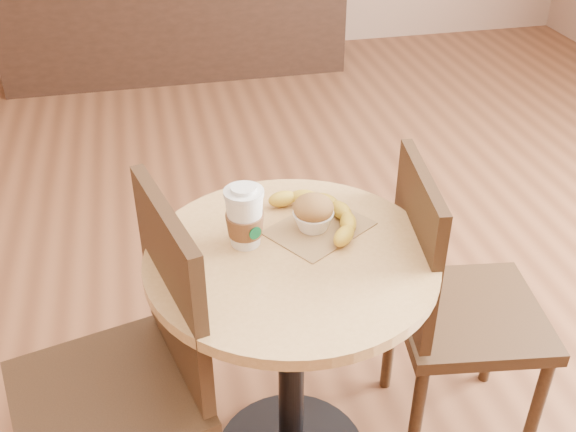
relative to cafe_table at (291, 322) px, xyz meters
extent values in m
cylinder|color=black|center=(0.00, 0.00, -0.16)|extent=(0.07, 0.07, 0.72)
cylinder|color=tan|center=(0.00, 0.00, 0.20)|extent=(0.70, 0.70, 0.03)
cube|color=#362313|center=(-0.47, -0.09, -0.06)|extent=(0.51, 0.51, 0.04)
cylinder|color=#362313|center=(-0.34, 0.12, -0.30)|extent=(0.04, 0.04, 0.47)
cube|color=#362313|center=(-0.29, -0.05, 0.20)|extent=(0.13, 0.39, 0.44)
cube|color=#362313|center=(0.51, 0.02, -0.09)|extent=(0.45, 0.45, 0.04)
cylinder|color=#362313|center=(0.65, -0.17, -0.31)|extent=(0.04, 0.04, 0.44)
cylinder|color=#362313|center=(0.70, 0.16, -0.31)|extent=(0.04, 0.04, 0.44)
cylinder|color=#362313|center=(0.32, -0.12, -0.31)|extent=(0.04, 0.04, 0.44)
cylinder|color=#362313|center=(0.37, 0.21, -0.31)|extent=(0.04, 0.04, 0.44)
cube|color=#362313|center=(0.34, 0.04, 0.16)|extent=(0.08, 0.38, 0.42)
cube|color=olive|center=(0.09, 0.09, 0.22)|extent=(0.30, 0.28, 0.00)
cylinder|color=silver|center=(-0.10, 0.06, 0.36)|extent=(0.09, 0.09, 0.01)
cylinder|color=silver|center=(-0.10, 0.06, 0.37)|extent=(0.06, 0.06, 0.01)
cylinder|color=#074924|center=(-0.08, 0.02, 0.27)|extent=(0.03, 0.01, 0.03)
ellipsoid|color=brown|center=(0.07, 0.09, 0.28)|extent=(0.10, 0.10, 0.07)
ellipsoid|color=beige|center=(0.07, 0.09, 0.30)|extent=(0.04, 0.04, 0.02)
camera|label=1|loc=(-0.29, -1.25, 1.16)|focal=42.00mm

